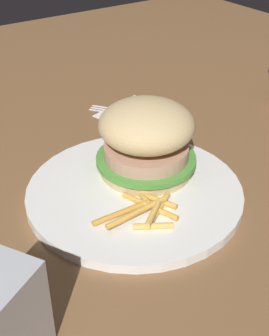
{
  "coord_description": "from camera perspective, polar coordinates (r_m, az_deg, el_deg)",
  "views": [
    {
      "loc": [
        0.28,
        0.4,
        0.35
      ],
      "look_at": [
        0.01,
        0.01,
        0.04
      ],
      "focal_mm": 49.46,
      "sensor_mm": 36.0,
      "label": 1
    }
  ],
  "objects": [
    {
      "name": "ground_plane",
      "position": [
        0.6,
        -0.24,
        -2.53
      ],
      "size": [
        1.6,
        1.6,
        0.0
      ],
      "primitive_type": "plane",
      "color": "brown"
    },
    {
      "name": "sandwich",
      "position": [
        0.59,
        1.47,
        3.72
      ],
      "size": [
        0.13,
        0.13,
        0.1
      ],
      "color": "tan",
      "rests_on": "plate"
    },
    {
      "name": "fork",
      "position": [
        0.79,
        0.36,
        6.84
      ],
      "size": [
        0.12,
        0.15,
        0.0
      ],
      "color": "silver",
      "rests_on": "napkin"
    },
    {
      "name": "napkin",
      "position": [
        0.79,
        0.47,
        6.66
      ],
      "size": [
        0.13,
        0.13,
        0.0
      ],
      "primitive_type": "cube",
      "rotation": [
        0.0,
        0.0,
        0.26
      ],
      "color": "white",
      "rests_on": "ground_plane"
    },
    {
      "name": "fries_pile",
      "position": [
        0.54,
        1.28,
        -5.04
      ],
      "size": [
        0.11,
        0.1,
        0.01
      ],
      "color": "#E5B251",
      "rests_on": "plate"
    },
    {
      "name": "plate",
      "position": [
        0.59,
        -0.0,
        -2.94
      ],
      "size": [
        0.27,
        0.27,
        0.01
      ],
      "primitive_type": "cylinder",
      "color": "white",
      "rests_on": "ground_plane"
    }
  ]
}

